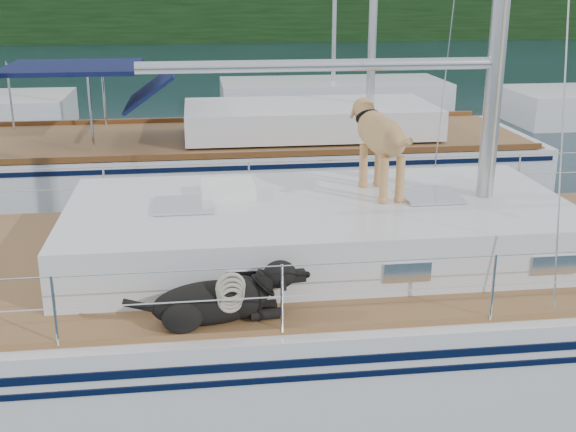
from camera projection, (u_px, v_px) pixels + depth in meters
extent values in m
plane|color=black|center=(246.00, 361.00, 7.98)|extent=(120.00, 120.00, 0.00)
cube|color=#595147|center=(199.00, 31.00, 51.36)|extent=(92.00, 1.00, 1.20)
cube|color=silver|center=(245.00, 320.00, 7.82)|extent=(12.00, 3.80, 1.40)
cube|color=#93603B|center=(243.00, 257.00, 7.60)|extent=(11.52, 3.50, 0.06)
cube|color=silver|center=(319.00, 227.00, 7.60)|extent=(5.20, 2.50, 0.55)
cylinder|color=silver|center=(321.00, 65.00, 7.08)|extent=(3.60, 0.12, 0.12)
cylinder|color=silver|center=(257.00, 267.00, 5.77)|extent=(10.56, 0.01, 0.01)
cylinder|color=silver|center=(233.00, 163.00, 9.06)|extent=(10.56, 0.01, 0.01)
cube|color=#1F35C4|center=(102.00, 226.00, 8.40)|extent=(0.79, 0.60, 0.06)
cube|color=white|center=(228.00, 190.00, 7.69)|extent=(0.58, 0.48, 0.14)
torus|color=#BAAD94|center=(230.00, 287.00, 5.89)|extent=(0.33, 0.16, 0.31)
cube|color=silver|center=(249.00, 170.00, 14.21)|extent=(11.00, 3.50, 1.30)
cube|color=#93603B|center=(248.00, 138.00, 14.01)|extent=(10.56, 3.29, 0.06)
cube|color=silver|center=(309.00, 119.00, 14.05)|extent=(4.80, 2.30, 0.55)
cube|color=#101645|center=(72.00, 67.00, 13.19)|extent=(2.40, 2.30, 0.08)
cube|color=silver|center=(333.00, 98.00, 23.43)|extent=(7.20, 3.00, 1.10)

